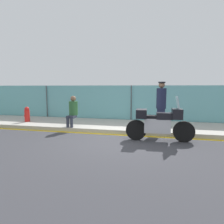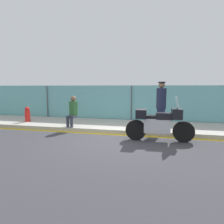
# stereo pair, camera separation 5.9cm
# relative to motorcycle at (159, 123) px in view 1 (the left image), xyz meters

# --- Properties ---
(ground_plane) EXTENTS (120.00, 120.00, 0.00)m
(ground_plane) POSITION_rel_motorcycle_xyz_m (-1.37, -0.32, -0.62)
(ground_plane) COLOR #38383D
(sidewalk) EXTENTS (35.37, 2.62, 0.16)m
(sidewalk) POSITION_rel_motorcycle_xyz_m (-1.37, 1.93, -0.54)
(sidewalk) COLOR #ADA89E
(sidewalk) RESTS_ON ground_plane
(curb_paint_stripe) EXTENTS (35.37, 0.18, 0.01)m
(curb_paint_stripe) POSITION_rel_motorcycle_xyz_m (-1.37, 0.52, -0.62)
(curb_paint_stripe) COLOR gold
(curb_paint_stripe) RESTS_ON ground_plane
(storefront_fence) EXTENTS (33.60, 0.17, 1.91)m
(storefront_fence) POSITION_rel_motorcycle_xyz_m (-1.37, 3.33, 0.33)
(storefront_fence) COLOR #6BB2B7
(storefront_fence) RESTS_ON ground_plane
(motorcycle) EXTENTS (2.30, 0.56, 1.54)m
(motorcycle) POSITION_rel_motorcycle_xyz_m (0.00, 0.00, 0.00)
(motorcycle) COLOR black
(motorcycle) RESTS_ON ground_plane
(officer_standing) EXTENTS (0.39, 0.39, 1.88)m
(officer_standing) POSITION_rel_motorcycle_xyz_m (0.08, 1.38, 0.50)
(officer_standing) COLOR #191E38
(officer_standing) RESTS_ON sidewalk
(person_seated_on_curb) EXTENTS (0.38, 0.67, 1.30)m
(person_seated_on_curb) POSITION_rel_motorcycle_xyz_m (-3.62, 1.08, 0.25)
(person_seated_on_curb) COLOR #2D3342
(person_seated_on_curb) RESTS_ON sidewalk
(fire_hydrant) EXTENTS (0.24, 0.30, 0.72)m
(fire_hydrant) POSITION_rel_motorcycle_xyz_m (-6.23, 1.57, -0.11)
(fire_hydrant) COLOR red
(fire_hydrant) RESTS_ON sidewalk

